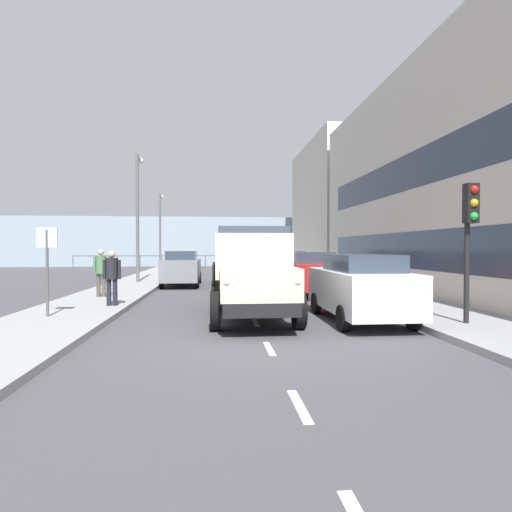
% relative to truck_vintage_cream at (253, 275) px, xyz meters
% --- Properties ---
extents(ground_plane, '(80.00, 80.00, 0.00)m').
position_rel_truck_vintage_cream_xyz_m(ground_plane, '(-0.04, -9.83, -1.18)').
color(ground_plane, '#423F44').
extents(sidewalk_left, '(2.73, 40.59, 0.15)m').
position_rel_truck_vintage_cream_xyz_m(sidewalk_left, '(-5.04, -9.83, -1.10)').
color(sidewalk_left, gray).
rests_on(sidewalk_left, ground_plane).
extents(sidewalk_right, '(2.73, 40.59, 0.15)m').
position_rel_truck_vintage_cream_xyz_m(sidewalk_right, '(4.95, -9.83, -1.10)').
color(sidewalk_right, gray).
rests_on(sidewalk_right, ground_plane).
extents(road_centreline_markings, '(0.12, 37.15, 0.01)m').
position_rel_truck_vintage_cream_xyz_m(road_centreline_markings, '(-0.04, -9.52, -1.17)').
color(road_centreline_markings, silver).
rests_on(road_centreline_markings, ground_plane).
extents(building_far_block, '(8.21, 13.11, 10.28)m').
position_rel_truck_vintage_cream_xyz_m(building_far_block, '(-10.51, -23.59, 3.96)').
color(building_far_block, beige).
rests_on(building_far_block, ground_plane).
extents(sea_horizon, '(80.00, 0.80, 5.00)m').
position_rel_truck_vintage_cream_xyz_m(sea_horizon, '(-0.04, -33.12, 1.32)').
color(sea_horizon, '#8C9EAD').
rests_on(sea_horizon, ground_plane).
extents(seawall_railing, '(28.08, 0.08, 1.20)m').
position_rel_truck_vintage_cream_xyz_m(seawall_railing, '(-0.04, -29.52, -0.26)').
color(seawall_railing, '#4C5156').
rests_on(seawall_railing, ground_plane).
extents(truck_vintage_cream, '(2.17, 5.64, 2.43)m').
position_rel_truck_vintage_cream_xyz_m(truck_vintage_cream, '(0.00, 0.00, 0.00)').
color(truck_vintage_cream, black).
rests_on(truck_vintage_cream, ground_plane).
extents(car_white_kerbside_near, '(1.83, 4.24, 1.72)m').
position_rel_truck_vintage_cream_xyz_m(car_white_kerbside_near, '(-2.73, 0.40, -0.28)').
color(car_white_kerbside_near, white).
rests_on(car_white_kerbside_near, ground_plane).
extents(car_red_kerbside_1, '(1.90, 4.29, 1.72)m').
position_rel_truck_vintage_cream_xyz_m(car_red_kerbside_1, '(-2.73, -5.73, -0.28)').
color(car_red_kerbside_1, '#B21E1E').
rests_on(car_red_kerbside_1, ground_plane).
extents(car_navy_kerbside_2, '(1.90, 4.10, 1.72)m').
position_rel_truck_vintage_cream_xyz_m(car_navy_kerbside_2, '(-2.73, -11.10, -0.28)').
color(car_navy_kerbside_2, navy).
rests_on(car_navy_kerbside_2, ground_plane).
extents(car_teal_kerbside_3, '(1.84, 4.11, 1.72)m').
position_rel_truck_vintage_cream_xyz_m(car_teal_kerbside_3, '(-2.73, -16.23, -0.28)').
color(car_teal_kerbside_3, '#1E6670').
rests_on(car_teal_kerbside_3, ground_plane).
extents(car_grey_oppositeside_0, '(1.81, 4.39, 1.72)m').
position_rel_truck_vintage_cream_xyz_m(car_grey_oppositeside_0, '(2.64, -10.41, -0.28)').
color(car_grey_oppositeside_0, slate).
rests_on(car_grey_oppositeside_0, ground_plane).
extents(pedestrian_couple_a, '(0.53, 0.34, 1.65)m').
position_rel_truck_vintage_cream_xyz_m(pedestrian_couple_a, '(4.07, -2.12, -0.06)').
color(pedestrian_couple_a, black).
rests_on(pedestrian_couple_a, sidewalk_right).
extents(pedestrian_couple_b, '(0.53, 0.34, 1.69)m').
position_rel_truck_vintage_cream_xyz_m(pedestrian_couple_b, '(5.01, -4.55, -0.03)').
color(pedestrian_couple_b, '#4C473D').
rests_on(pedestrian_couple_b, sidewalk_right).
extents(traffic_light_near, '(0.28, 0.41, 3.20)m').
position_rel_truck_vintage_cream_xyz_m(traffic_light_near, '(-4.82, 1.81, 1.29)').
color(traffic_light_near, black).
rests_on(traffic_light_near, sidewalk_left).
extents(lamp_post_promenade, '(0.32, 1.14, 6.48)m').
position_rel_truck_vintage_cream_xyz_m(lamp_post_promenade, '(4.92, -11.42, 2.83)').
color(lamp_post_promenade, '#59595B').
rests_on(lamp_post_promenade, sidewalk_right).
extents(lamp_post_far, '(0.32, 1.14, 5.80)m').
position_rel_truck_vintage_cream_xyz_m(lamp_post_far, '(5.13, -21.94, 2.47)').
color(lamp_post_far, '#59595B').
rests_on(lamp_post_far, sidewalk_right).
extents(street_sign, '(0.50, 0.07, 2.25)m').
position_rel_truck_vintage_cream_xyz_m(street_sign, '(5.20, -0.18, 0.50)').
color(street_sign, '#4C4C4C').
rests_on(street_sign, sidewalk_right).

